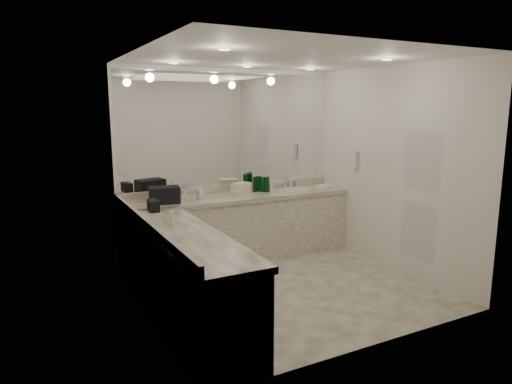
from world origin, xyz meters
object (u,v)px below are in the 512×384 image
soap_bottle_a (183,192)px  soap_bottle_b (200,192)px  soap_bottle_c (238,189)px  hand_towel (325,186)px  wall_phone (354,160)px  black_toiletry_bag (164,195)px  sink (298,190)px  cream_cosmetic_case (241,188)px

soap_bottle_a → soap_bottle_b: 0.23m
soap_bottle_c → hand_towel: bearing=-4.5°
wall_phone → black_toiletry_bag: (-2.61, 0.45, -0.34)m
wall_phone → soap_bottle_b: 2.21m
soap_bottle_b → soap_bottle_c: 0.54m
sink → wall_phone: wall_phone is taller
wall_phone → soap_bottle_b: (-2.11, 0.52, -0.36)m
soap_bottle_a → hand_towel: bearing=-4.1°
hand_towel → wall_phone: bearing=-66.6°
wall_phone → soap_bottle_c: size_ratio=1.66×
cream_cosmetic_case → soap_bottle_b: soap_bottle_b is taller
soap_bottle_a → cream_cosmetic_case: bearing=0.7°
wall_phone → cream_cosmetic_case: (-1.49, 0.58, -0.37)m
soap_bottle_c → soap_bottle_a: bearing=176.8°
sink → cream_cosmetic_case: bearing=174.7°
sink → cream_cosmetic_case: (-0.89, 0.08, 0.08)m
cream_cosmetic_case → soap_bottle_c: (-0.07, -0.05, -0.00)m
wall_phone → cream_cosmetic_case: 1.65m
soap_bottle_a → wall_phone: bearing=-13.8°
cream_cosmetic_case → hand_towel: cream_cosmetic_case is taller
wall_phone → hand_towel: bearing=113.4°
black_toiletry_bag → wall_phone: bearing=-9.8°
sink → soap_bottle_c: bearing=178.3°
sink → wall_phone: bearing=-39.6°
black_toiletry_bag → soap_bottle_b: bearing=8.1°
sink → black_toiletry_bag: size_ratio=1.18×
soap_bottle_b → soap_bottle_c: (0.54, 0.00, -0.02)m
soap_bottle_a → soap_bottle_c: size_ratio=1.26×
sink → cream_cosmetic_case: size_ratio=1.69×
hand_towel → soap_bottle_b: (-1.93, 0.11, 0.07)m
black_toiletry_bag → sink: bearing=1.3°
sink → soap_bottle_c: soap_bottle_c is taller
hand_towel → soap_bottle_a: soap_bottle_a is taller
soap_bottle_a → soap_bottle_c: bearing=-3.2°
hand_towel → black_toiletry_bag: bearing=179.2°
hand_towel → soap_bottle_a: (-2.15, 0.15, 0.07)m
sink → black_toiletry_bag: bearing=-178.7°
soap_bottle_b → wall_phone: bearing=-13.9°
soap_bottle_a → soap_bottle_b: (0.22, -0.05, -0.00)m
wall_phone → soap_bottle_c: (-1.57, 0.53, -0.38)m
sink → black_toiletry_bag: (-2.01, -0.05, 0.11)m
hand_towel → cream_cosmetic_case: bearing=172.9°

